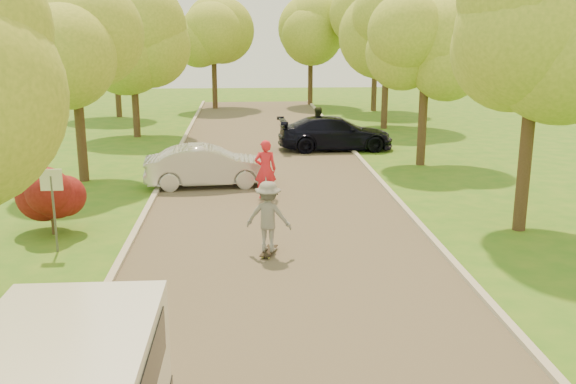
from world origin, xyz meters
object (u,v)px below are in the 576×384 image
object	(u,v)px
dark_sedan	(335,133)
skateboarder	(268,216)
person_striped	(265,169)
silver_sedan	(208,166)
person_olive	(317,127)
street_sign	(52,193)
longboard	(269,251)

from	to	relation	value
dark_sedan	skateboarder	bearing A→B (deg)	163.03
skateboarder	person_striped	xyz separation A→B (m)	(0.11, 5.55, -0.02)
silver_sedan	skateboarder	bearing A→B (deg)	-170.55
person_olive	dark_sedan	bearing A→B (deg)	101.36
street_sign	skateboarder	size ratio (longest dim) A/B	1.21
street_sign	silver_sedan	xyz separation A→B (m)	(3.50, 6.83, -0.82)
person_striped	person_olive	size ratio (longest dim) A/B	1.05
street_sign	person_striped	size ratio (longest dim) A/B	1.09
skateboarder	dark_sedan	bearing A→B (deg)	-88.26
skateboarder	person_striped	size ratio (longest dim) A/B	0.90
silver_sedan	dark_sedan	size ratio (longest dim) A/B	0.84
street_sign	skateboarder	distance (m)	5.46
person_striped	longboard	bearing A→B (deg)	88.30
silver_sedan	person_olive	size ratio (longest dim) A/B	2.36
dark_sedan	person_olive	size ratio (longest dim) A/B	2.81
silver_sedan	dark_sedan	world-z (taller)	dark_sedan
silver_sedan	skateboarder	xyz separation A→B (m)	(1.90, -7.42, 0.27)
dark_sedan	person_olive	world-z (taller)	person_olive
street_sign	person_olive	distance (m)	16.75
skateboarder	person_olive	xyz separation A→B (m)	(2.93, 15.11, -0.06)
silver_sedan	longboard	size ratio (longest dim) A/B	4.72
silver_sedan	person_striped	bearing A→B (deg)	-137.83
skateboarder	silver_sedan	bearing A→B (deg)	-59.32
longboard	skateboarder	size ratio (longest dim) A/B	0.53
longboard	person_olive	distance (m)	15.42
dark_sedan	person_olive	bearing A→B (deg)	38.86
silver_sedan	person_striped	xyz separation A→B (m)	(2.02, -1.87, 0.26)
skateboarder	longboard	bearing A→B (deg)	126.84
silver_sedan	longboard	world-z (taller)	silver_sedan
street_sign	dark_sedan	world-z (taller)	street_sign
longboard	person_striped	size ratio (longest dim) A/B	0.48
dark_sedan	skateboarder	distance (m)	14.71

